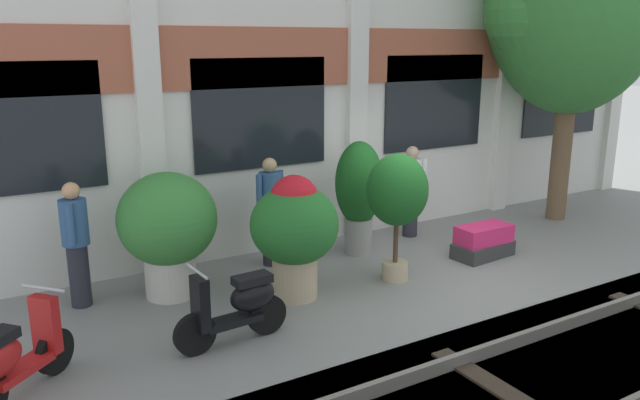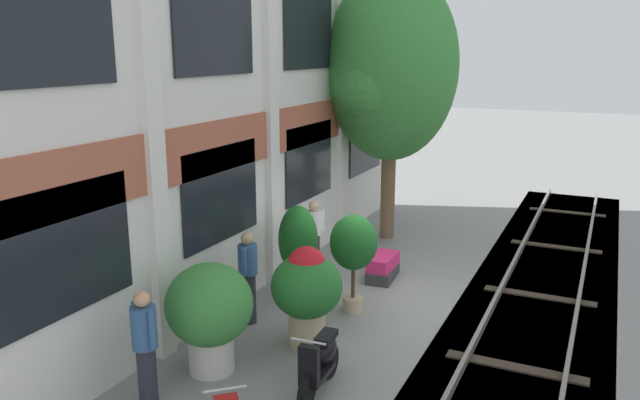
{
  "view_description": "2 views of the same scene",
  "coord_description": "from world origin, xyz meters",
  "px_view_note": "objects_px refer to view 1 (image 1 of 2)",
  "views": [
    {
      "loc": [
        -5.96,
        -6.22,
        3.34
      ],
      "look_at": [
        -1.05,
        1.97,
        0.9
      ],
      "focal_mm": 35.0,
      "sensor_mm": 36.0,
      "label": 1
    },
    {
      "loc": [
        -10.68,
        -3.57,
        4.77
      ],
      "look_at": [
        0.75,
        1.82,
        1.66
      ],
      "focal_mm": 35.0,
      "sensor_mm": 36.0,
      "label": 2
    }
  ],
  "objects_px": {
    "scooter_second_parked": "(14,357)",
    "scooter_near_curb": "(237,307)",
    "potted_plant_glazed_jar": "(359,188)",
    "resident_near_plants": "(76,241)",
    "potted_plant_fluted_column": "(168,225)",
    "potted_plant_square_trough": "(483,242)",
    "resident_watching_tracks": "(270,208)",
    "resident_by_doorway": "(411,188)",
    "potted_plant_ribbed_drum": "(294,227)",
    "potted_plant_tall_urn": "(397,194)"
  },
  "relations": [
    {
      "from": "potted_plant_square_trough",
      "to": "resident_by_doorway",
      "type": "relative_size",
      "value": 0.65
    },
    {
      "from": "potted_plant_fluted_column",
      "to": "potted_plant_glazed_jar",
      "type": "bearing_deg",
      "value": 2.58
    },
    {
      "from": "scooter_near_curb",
      "to": "resident_watching_tracks",
      "type": "relative_size",
      "value": 0.83
    },
    {
      "from": "potted_plant_tall_urn",
      "to": "scooter_near_curb",
      "type": "relative_size",
      "value": 1.33
    },
    {
      "from": "potted_plant_glazed_jar",
      "to": "resident_watching_tracks",
      "type": "bearing_deg",
      "value": 170.72
    },
    {
      "from": "scooter_second_parked",
      "to": "resident_by_doorway",
      "type": "height_order",
      "value": "resident_by_doorway"
    },
    {
      "from": "potted_plant_tall_urn",
      "to": "resident_near_plants",
      "type": "relative_size",
      "value": 1.12
    },
    {
      "from": "potted_plant_fluted_column",
      "to": "resident_by_doorway",
      "type": "height_order",
      "value": "potted_plant_fluted_column"
    },
    {
      "from": "scooter_near_curb",
      "to": "resident_by_doorway",
      "type": "distance_m",
      "value": 4.77
    },
    {
      "from": "potted_plant_square_trough",
      "to": "resident_by_doorway",
      "type": "bearing_deg",
      "value": 101.15
    },
    {
      "from": "scooter_second_parked",
      "to": "potted_plant_square_trough",
      "type": "bearing_deg",
      "value": -35.46
    },
    {
      "from": "potted_plant_tall_urn",
      "to": "scooter_second_parked",
      "type": "relative_size",
      "value": 1.67
    },
    {
      "from": "potted_plant_square_trough",
      "to": "resident_by_doorway",
      "type": "xyz_separation_m",
      "value": [
        -0.29,
        1.48,
        0.61
      ]
    },
    {
      "from": "potted_plant_square_trough",
      "to": "scooter_near_curb",
      "type": "bearing_deg",
      "value": -171.43
    },
    {
      "from": "scooter_second_parked",
      "to": "potted_plant_ribbed_drum",
      "type": "bearing_deg",
      "value": -28.05
    },
    {
      "from": "potted_plant_fluted_column",
      "to": "potted_plant_glazed_jar",
      "type": "height_order",
      "value": "potted_plant_glazed_jar"
    },
    {
      "from": "potted_plant_square_trough",
      "to": "scooter_second_parked",
      "type": "bearing_deg",
      "value": -174.32
    },
    {
      "from": "potted_plant_tall_urn",
      "to": "scooter_near_curb",
      "type": "bearing_deg",
      "value": -167.04
    },
    {
      "from": "potted_plant_tall_urn",
      "to": "resident_watching_tracks",
      "type": "distance_m",
      "value": 1.97
    },
    {
      "from": "potted_plant_fluted_column",
      "to": "scooter_second_parked",
      "type": "relative_size",
      "value": 1.54
    },
    {
      "from": "scooter_second_parked",
      "to": "resident_watching_tracks",
      "type": "distance_m",
      "value": 4.33
    },
    {
      "from": "potted_plant_glazed_jar",
      "to": "resident_near_plants",
      "type": "bearing_deg",
      "value": 178.32
    },
    {
      "from": "potted_plant_square_trough",
      "to": "scooter_second_parked",
      "type": "relative_size",
      "value": 0.95
    },
    {
      "from": "resident_watching_tracks",
      "to": "potted_plant_square_trough",
      "type": "bearing_deg",
      "value": 48.55
    },
    {
      "from": "potted_plant_square_trough",
      "to": "scooter_near_curb",
      "type": "height_order",
      "value": "scooter_near_curb"
    },
    {
      "from": "potted_plant_fluted_column",
      "to": "potted_plant_ribbed_drum",
      "type": "relative_size",
      "value": 1.01
    },
    {
      "from": "potted_plant_tall_urn",
      "to": "resident_by_doorway",
      "type": "bearing_deg",
      "value": 45.45
    },
    {
      "from": "resident_near_plants",
      "to": "potted_plant_fluted_column",
      "type": "bearing_deg",
      "value": 6.24
    },
    {
      "from": "scooter_near_curb",
      "to": "resident_near_plants",
      "type": "relative_size",
      "value": 0.84
    },
    {
      "from": "potted_plant_glazed_jar",
      "to": "resident_near_plants",
      "type": "distance_m",
      "value": 4.27
    },
    {
      "from": "potted_plant_ribbed_drum",
      "to": "potted_plant_tall_urn",
      "type": "distance_m",
      "value": 1.58
    },
    {
      "from": "resident_by_doorway",
      "to": "resident_near_plants",
      "type": "bearing_deg",
      "value": -54.29
    },
    {
      "from": "potted_plant_tall_urn",
      "to": "resident_watching_tracks",
      "type": "bearing_deg",
      "value": 130.23
    },
    {
      "from": "scooter_second_parked",
      "to": "scooter_near_curb",
      "type": "bearing_deg",
      "value": -41.27
    },
    {
      "from": "potted_plant_fluted_column",
      "to": "resident_near_plants",
      "type": "height_order",
      "value": "potted_plant_fluted_column"
    },
    {
      "from": "potted_plant_ribbed_drum",
      "to": "potted_plant_glazed_jar",
      "type": "bearing_deg",
      "value": 31.15
    },
    {
      "from": "potted_plant_square_trough",
      "to": "resident_watching_tracks",
      "type": "relative_size",
      "value": 0.62
    },
    {
      "from": "potted_plant_square_trough",
      "to": "resident_by_doorway",
      "type": "height_order",
      "value": "resident_by_doorway"
    },
    {
      "from": "resident_watching_tracks",
      "to": "resident_near_plants",
      "type": "height_order",
      "value": "resident_watching_tracks"
    },
    {
      "from": "scooter_near_curb",
      "to": "scooter_second_parked",
      "type": "relative_size",
      "value": 1.26
    },
    {
      "from": "potted_plant_glazed_jar",
      "to": "resident_watching_tracks",
      "type": "distance_m",
      "value": 1.48
    },
    {
      "from": "potted_plant_square_trough",
      "to": "potted_plant_glazed_jar",
      "type": "xyz_separation_m",
      "value": [
        -1.6,
        1.18,
        0.84
      ]
    },
    {
      "from": "potted_plant_glazed_jar",
      "to": "scooter_near_curb",
      "type": "height_order",
      "value": "potted_plant_glazed_jar"
    },
    {
      "from": "resident_by_doorway",
      "to": "resident_watching_tracks",
      "type": "distance_m",
      "value": 2.76
    },
    {
      "from": "potted_plant_ribbed_drum",
      "to": "potted_plant_glazed_jar",
      "type": "relative_size",
      "value": 0.91
    },
    {
      "from": "potted_plant_ribbed_drum",
      "to": "potted_plant_fluted_column",
      "type": "bearing_deg",
      "value": 147.01
    },
    {
      "from": "potted_plant_ribbed_drum",
      "to": "resident_near_plants",
      "type": "distance_m",
      "value": 2.78
    },
    {
      "from": "resident_by_doorway",
      "to": "resident_near_plants",
      "type": "height_order",
      "value": "resident_near_plants"
    },
    {
      "from": "scooter_second_parked",
      "to": "resident_by_doorway",
      "type": "xyz_separation_m",
      "value": [
        6.52,
        2.16,
        0.42
      ]
    },
    {
      "from": "potted_plant_glazed_jar",
      "to": "potted_plant_fluted_column",
      "type": "bearing_deg",
      "value": -177.42
    }
  ]
}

